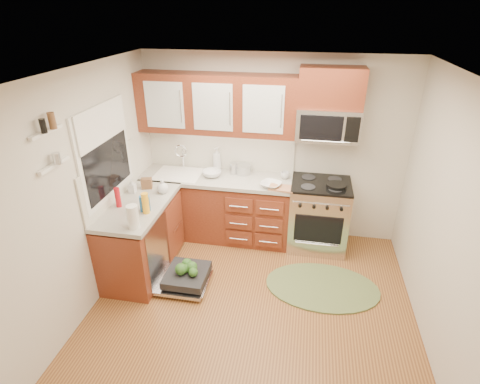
% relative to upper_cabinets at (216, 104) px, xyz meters
% --- Properties ---
extents(floor, '(3.50, 3.50, 0.00)m').
position_rel_upper_cabinets_xyz_m(floor, '(0.73, -1.57, -1.88)').
color(floor, brown).
rests_on(floor, ground).
extents(ceiling, '(3.50, 3.50, 0.00)m').
position_rel_upper_cabinets_xyz_m(ceiling, '(0.73, -1.57, 0.62)').
color(ceiling, white).
rests_on(ceiling, ground).
extents(wall_back, '(3.50, 0.04, 2.50)m').
position_rel_upper_cabinets_xyz_m(wall_back, '(0.73, 0.18, -0.62)').
color(wall_back, beige).
rests_on(wall_back, ground).
extents(wall_front, '(3.50, 0.04, 2.50)m').
position_rel_upper_cabinets_xyz_m(wall_front, '(0.73, -3.33, -0.62)').
color(wall_front, beige).
rests_on(wall_front, ground).
extents(wall_left, '(0.04, 3.50, 2.50)m').
position_rel_upper_cabinets_xyz_m(wall_left, '(-1.02, -1.57, -0.62)').
color(wall_left, beige).
rests_on(wall_left, ground).
extents(wall_right, '(0.04, 3.50, 2.50)m').
position_rel_upper_cabinets_xyz_m(wall_right, '(2.48, -1.57, -0.62)').
color(wall_right, beige).
rests_on(wall_right, ground).
extents(base_cabinet_back, '(2.05, 0.60, 0.85)m').
position_rel_upper_cabinets_xyz_m(base_cabinet_back, '(0.00, -0.12, -1.45)').
color(base_cabinet_back, '#5A2214').
rests_on(base_cabinet_back, ground).
extents(base_cabinet_left, '(0.60, 1.25, 0.85)m').
position_rel_upper_cabinets_xyz_m(base_cabinet_left, '(-0.72, -1.05, -1.45)').
color(base_cabinet_left, '#5A2214').
rests_on(base_cabinet_left, ground).
extents(countertop_back, '(2.07, 0.64, 0.05)m').
position_rel_upper_cabinets_xyz_m(countertop_back, '(0.00, -0.14, -0.97)').
color(countertop_back, '#A4A096').
rests_on(countertop_back, base_cabinet_back).
extents(countertop_left, '(0.64, 1.27, 0.05)m').
position_rel_upper_cabinets_xyz_m(countertop_left, '(-0.71, -1.05, -0.97)').
color(countertop_left, '#A4A096').
rests_on(countertop_left, base_cabinet_left).
extents(backsplash_back, '(2.05, 0.02, 0.57)m').
position_rel_upper_cabinets_xyz_m(backsplash_back, '(0.00, 0.16, -0.67)').
color(backsplash_back, beige).
rests_on(backsplash_back, ground).
extents(backsplash_left, '(0.02, 1.25, 0.57)m').
position_rel_upper_cabinets_xyz_m(backsplash_left, '(-1.01, -1.05, -0.67)').
color(backsplash_left, beige).
rests_on(backsplash_left, ground).
extents(upper_cabinets, '(2.05, 0.35, 0.75)m').
position_rel_upper_cabinets_xyz_m(upper_cabinets, '(0.00, 0.00, 0.00)').
color(upper_cabinets, '#5A2214').
rests_on(upper_cabinets, ground).
extents(cabinet_over_mw, '(0.76, 0.35, 0.47)m').
position_rel_upper_cabinets_xyz_m(cabinet_over_mw, '(1.41, 0.00, 0.26)').
color(cabinet_over_mw, '#5A2214').
rests_on(cabinet_over_mw, ground).
extents(range, '(0.76, 0.64, 0.95)m').
position_rel_upper_cabinets_xyz_m(range, '(1.41, -0.15, -1.40)').
color(range, silver).
rests_on(range, ground).
extents(microwave, '(0.76, 0.38, 0.40)m').
position_rel_upper_cabinets_xyz_m(microwave, '(1.41, -0.02, -0.18)').
color(microwave, silver).
rests_on(microwave, ground).
extents(sink, '(0.62, 0.50, 0.26)m').
position_rel_upper_cabinets_xyz_m(sink, '(-0.52, -0.16, -1.07)').
color(sink, white).
rests_on(sink, ground).
extents(dishwasher, '(0.70, 0.60, 0.20)m').
position_rel_upper_cabinets_xyz_m(dishwasher, '(-0.13, -1.27, -1.77)').
color(dishwasher, silver).
rests_on(dishwasher, ground).
extents(window, '(0.03, 1.05, 1.05)m').
position_rel_upper_cabinets_xyz_m(window, '(-1.01, -1.07, -0.32)').
color(window, white).
rests_on(window, ground).
extents(window_blind, '(0.02, 0.96, 0.40)m').
position_rel_upper_cabinets_xyz_m(window_blind, '(-0.98, -1.07, 0.00)').
color(window_blind, white).
rests_on(window_blind, ground).
extents(shelf_upper, '(0.04, 0.40, 0.03)m').
position_rel_upper_cabinets_xyz_m(shelf_upper, '(-0.99, -1.92, 0.17)').
color(shelf_upper, white).
rests_on(shelf_upper, ground).
extents(shelf_lower, '(0.04, 0.40, 0.03)m').
position_rel_upper_cabinets_xyz_m(shelf_lower, '(-0.99, -1.92, -0.12)').
color(shelf_lower, white).
rests_on(shelf_lower, ground).
extents(rug, '(1.51, 1.17, 0.02)m').
position_rel_upper_cabinets_xyz_m(rug, '(1.49, -1.04, -1.86)').
color(rug, olive).
rests_on(rug, ground).
extents(skillet, '(0.28, 0.28, 0.05)m').
position_rel_upper_cabinets_xyz_m(skillet, '(1.58, -0.24, -0.90)').
color(skillet, black).
rests_on(skillet, range).
extents(stock_pot, '(0.24, 0.24, 0.13)m').
position_rel_upper_cabinets_xyz_m(stock_pot, '(0.35, 0.03, -0.89)').
color(stock_pot, silver).
rests_on(stock_pot, countertop_back).
extents(cutting_board, '(0.33, 0.23, 0.02)m').
position_rel_upper_cabinets_xyz_m(cutting_board, '(0.91, -0.35, -0.94)').
color(cutting_board, '#AF7550').
rests_on(cutting_board, countertop_back).
extents(canister, '(0.13, 0.13, 0.16)m').
position_rel_upper_cabinets_xyz_m(canister, '(0.22, -0.00, -0.87)').
color(canister, silver).
rests_on(canister, countertop_back).
extents(paper_towel_roll, '(0.14, 0.14, 0.26)m').
position_rel_upper_cabinets_xyz_m(paper_towel_roll, '(-0.52, -1.55, -0.82)').
color(paper_towel_roll, white).
rests_on(paper_towel_roll, countertop_left).
extents(mustard_bottle, '(0.08, 0.08, 0.24)m').
position_rel_upper_cabinets_xyz_m(mustard_bottle, '(-0.52, -1.24, -0.83)').
color(mustard_bottle, yellow).
rests_on(mustard_bottle, countertop_left).
extents(red_bottle, '(0.07, 0.07, 0.24)m').
position_rel_upper_cabinets_xyz_m(red_bottle, '(-0.90, -1.16, -0.83)').
color(red_bottle, red).
rests_on(red_bottle, countertop_left).
extents(wooden_box, '(0.15, 0.13, 0.13)m').
position_rel_upper_cabinets_xyz_m(wooden_box, '(-0.77, -0.64, -0.88)').
color(wooden_box, brown).
rests_on(wooden_box, countertop_left).
extents(blue_carton, '(0.13, 0.10, 0.18)m').
position_rel_upper_cabinets_xyz_m(blue_carton, '(-0.56, -1.19, -0.86)').
color(blue_carton, '#2566AD').
rests_on(blue_carton, countertop_left).
extents(bowl_a, '(0.32, 0.32, 0.06)m').
position_rel_upper_cabinets_xyz_m(bowl_a, '(0.77, -0.32, -0.92)').
color(bowl_a, '#999999').
rests_on(bowl_a, countertop_back).
extents(bowl_b, '(0.28, 0.28, 0.08)m').
position_rel_upper_cabinets_xyz_m(bowl_b, '(-0.05, -0.14, -0.91)').
color(bowl_b, '#999999').
rests_on(bowl_b, countertop_back).
extents(cup, '(0.15, 0.15, 0.09)m').
position_rel_upper_cabinets_xyz_m(cup, '(0.93, -0.03, -0.90)').
color(cup, '#999999').
rests_on(cup, countertop_back).
extents(soap_bottle_a, '(0.16, 0.16, 0.32)m').
position_rel_upper_cabinets_xyz_m(soap_bottle_a, '(-0.04, 0.10, -0.79)').
color(soap_bottle_a, '#999999').
rests_on(soap_bottle_a, countertop_back).
extents(soap_bottle_b, '(0.08, 0.08, 0.18)m').
position_rel_upper_cabinets_xyz_m(soap_bottle_b, '(-0.90, -0.79, -0.86)').
color(soap_bottle_b, '#999999').
rests_on(soap_bottle_b, countertop_left).
extents(soap_bottle_c, '(0.15, 0.15, 0.18)m').
position_rel_upper_cabinets_xyz_m(soap_bottle_c, '(-0.52, -0.73, -0.86)').
color(soap_bottle_c, '#999999').
rests_on(soap_bottle_c, countertop_left).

